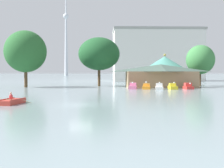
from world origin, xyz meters
TOP-DOWN VIEW (x-y plane):
  - ground_plane at (0.00, 0.00)m, footprint 2000.00×2000.00m
  - rowboat_with_rower at (-7.69, 1.09)m, footprint 3.95×4.05m
  - pedal_boat_pink at (8.71, 29.44)m, footprint 2.08×3.13m
  - pedal_boat_orange at (11.46, 28.73)m, footprint 2.08×2.93m
  - pedal_boat_white at (14.07, 28.20)m, footprint 1.87×2.53m
  - pedal_boat_yellow at (16.86, 28.11)m, footprint 1.60×2.49m
  - pedal_boat_red at (20.28, 28.66)m, footprint 1.83×2.48m
  - boathouse at (15.88, 35.82)m, footprint 17.14×8.66m
  - green_roof_pavilion at (19.59, 48.83)m, footprint 12.52×12.52m
  - shoreline_tree_tall_left at (-15.89, 37.58)m, footprint 9.85×9.85m
  - shoreline_tree_mid at (1.38, 42.58)m, footprint 10.55×10.55m
  - shoreline_tree_right at (27.10, 41.36)m, footprint 7.18×7.18m
  - background_building_block at (24.46, 88.88)m, footprint 36.01×20.38m
  - distant_broadcast_tower at (-38.74, 291.03)m, footprint 6.10×6.10m

SIDE VIEW (x-z plane):
  - ground_plane at x=0.00m, z-range 0.00..0.00m
  - rowboat_with_rower at x=-7.69m, z-range -0.40..0.95m
  - pedal_boat_orange at x=11.46m, z-range -0.36..1.31m
  - pedal_boat_white at x=14.07m, z-range -0.29..1.27m
  - pedal_boat_yellow at x=16.86m, z-range -0.29..1.29m
  - pedal_boat_red at x=20.28m, z-range -0.17..1.20m
  - pedal_boat_pink at x=8.71m, z-range -0.25..1.31m
  - boathouse at x=15.88m, z-range 0.13..5.53m
  - green_roof_pavilion at x=19.59m, z-range 0.33..9.05m
  - shoreline_tree_right at x=27.10m, z-range 1.52..11.98m
  - shoreline_tree_mid at x=1.38m, z-range 2.01..14.44m
  - shoreline_tree_tall_left at x=-15.89m, z-range 1.75..15.12m
  - background_building_block at x=24.46m, z-range 0.02..21.09m
  - distant_broadcast_tower at x=-38.74m, z-range -13.83..133.57m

